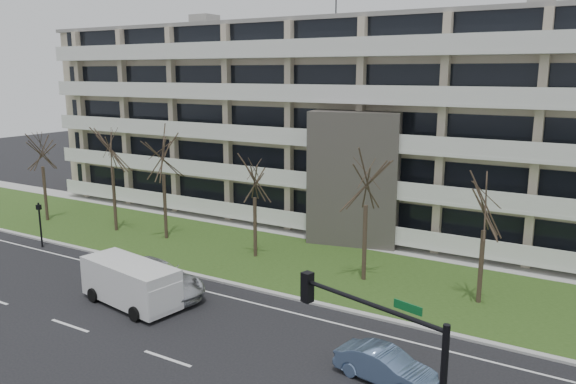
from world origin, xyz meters
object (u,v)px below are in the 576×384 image
Objects in this scene: traffic_signal at (388,369)px; white_van at (131,280)px; blue_sedan at (385,366)px; pedestrian_signal at (40,219)px; silver_pickup at (155,279)px.

white_van is at bearing 175.20° from traffic_signal.
blue_sedan is 6.55m from traffic_signal.
white_van is at bearing 97.82° from blue_sedan.
white_van is 1.93× the size of pedestrian_signal.
blue_sedan is 13.59m from white_van.
pedestrian_signal is at bearing 176.45° from traffic_signal.
pedestrian_signal is (-12.30, 3.80, 0.64)m from white_van.
white_van is at bearing -168.63° from silver_pickup.
traffic_signal reaches higher than blue_sedan.
traffic_signal is (2.04, -5.40, 3.10)m from blue_sedan.
traffic_signal is at bearing -10.88° from white_van.
traffic_signal is at bearing -101.58° from silver_pickup.
silver_pickup is 1.58× the size of blue_sedan.
pedestrian_signal reaches higher than white_van.
traffic_signal is (15.61, -5.69, 2.43)m from white_van.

